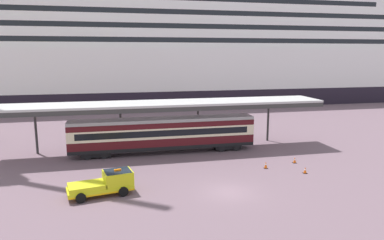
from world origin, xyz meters
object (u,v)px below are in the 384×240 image
at_px(cruise_ship, 89,50).
at_px(service_truck, 107,183).
at_px(traffic_cone_far, 305,170).
at_px(train_carriage, 163,133).
at_px(traffic_cone_near, 295,160).
at_px(traffic_cone_mid, 266,165).

height_order(cruise_ship, service_truck, cruise_ship).
distance_m(service_truck, traffic_cone_far, 18.72).
relative_size(train_carriage, traffic_cone_far, 33.65).
height_order(traffic_cone_near, traffic_cone_far, traffic_cone_near).
relative_size(cruise_ship, service_truck, 30.51).
height_order(service_truck, traffic_cone_far, service_truck).
xyz_separation_m(traffic_cone_near, traffic_cone_mid, (-3.75, -1.02, 0.05)).
height_order(cruise_ship, traffic_cone_near, cruise_ship).
bearing_deg(traffic_cone_mid, cruise_ship, 110.63).
bearing_deg(traffic_cone_far, train_carriage, 139.83).
distance_m(service_truck, traffic_cone_near, 19.84).
bearing_deg(traffic_cone_far, traffic_cone_mid, 144.02).
xyz_separation_m(traffic_cone_mid, traffic_cone_far, (3.09, -2.24, -0.05)).
bearing_deg(service_truck, traffic_cone_far, 3.46).
bearing_deg(train_carriage, service_truck, -118.99).
xyz_separation_m(cruise_ship, service_truck, (3.77, -54.78, -11.28)).
bearing_deg(train_carriage, cruise_ship, 103.20).
bearing_deg(cruise_ship, train_carriage, -76.80).
bearing_deg(cruise_ship, traffic_cone_far, -67.30).
distance_m(cruise_ship, traffic_cone_mid, 56.21).
xyz_separation_m(service_truck, traffic_cone_far, (18.67, 1.13, -0.68)).
bearing_deg(traffic_cone_near, traffic_cone_mid, -164.73).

